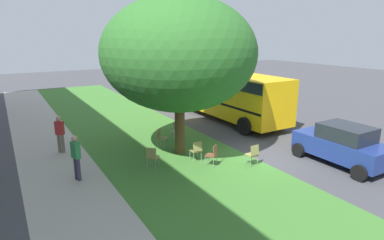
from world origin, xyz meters
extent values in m
plane|color=#424247|center=(0.00, 0.00, 0.00)|extent=(80.00, 80.00, 0.00)
cube|color=#3D752D|center=(0.00, 3.20, 0.00)|extent=(48.00, 6.00, 0.01)
cube|color=#ADA89E|center=(0.00, 7.60, 0.00)|extent=(48.00, 2.80, 0.01)
cylinder|color=brown|center=(2.22, 2.61, 1.40)|extent=(0.44, 0.44, 2.80)
ellipsoid|color=#2D6B28|center=(2.22, 2.61, 4.34)|extent=(6.46, 6.46, 4.78)
cube|color=brown|center=(0.28, 2.25, 0.44)|extent=(0.57, 0.57, 0.04)
cube|color=brown|center=(0.13, 2.15, 0.68)|extent=(0.30, 0.37, 0.40)
cylinder|color=gray|center=(0.52, 2.20, 0.21)|extent=(0.02, 0.02, 0.42)
cylinder|color=gray|center=(0.31, 2.50, 0.21)|extent=(0.02, 0.02, 0.42)
cylinder|color=gray|center=(0.24, 2.01, 0.21)|extent=(0.02, 0.02, 0.42)
cylinder|color=gray|center=(0.03, 2.30, 0.21)|extent=(0.02, 0.02, 0.42)
cube|color=olive|center=(1.28, 4.34, 0.44)|extent=(0.58, 0.58, 0.04)
cube|color=olive|center=(1.16, 4.46, 0.68)|extent=(0.34, 0.34, 0.40)
cylinder|color=gray|center=(1.28, 4.09, 0.21)|extent=(0.02, 0.02, 0.42)
cylinder|color=gray|center=(1.53, 4.35, 0.21)|extent=(0.02, 0.02, 0.42)
cylinder|color=gray|center=(1.04, 4.33, 0.21)|extent=(0.02, 0.02, 0.42)
cylinder|color=gray|center=(1.29, 4.59, 0.21)|extent=(0.02, 0.02, 0.42)
cube|color=#ADA393|center=(3.93, 1.87, 0.44)|extent=(0.56, 0.57, 0.04)
cube|color=#ADA393|center=(4.08, 1.77, 0.68)|extent=(0.28, 0.38, 0.40)
cylinder|color=gray|center=(3.88, 2.11, 0.21)|extent=(0.02, 0.02, 0.42)
cylinder|color=gray|center=(3.69, 1.80, 0.21)|extent=(0.02, 0.02, 0.42)
cylinder|color=gray|center=(4.17, 1.93, 0.21)|extent=(0.02, 0.02, 0.42)
cylinder|color=gray|center=(3.98, 1.63, 0.21)|extent=(0.02, 0.02, 0.42)
cube|color=olive|center=(1.04, 2.51, 0.44)|extent=(0.43, 0.45, 0.04)
cube|color=olive|center=(0.86, 2.52, 0.68)|extent=(0.11, 0.40, 0.40)
cylinder|color=gray|center=(1.20, 2.31, 0.21)|extent=(0.02, 0.02, 0.42)
cylinder|color=gray|center=(1.22, 2.67, 0.21)|extent=(0.02, 0.02, 0.42)
cylinder|color=gray|center=(0.86, 2.34, 0.21)|extent=(0.02, 0.02, 0.42)
cylinder|color=gray|center=(0.89, 2.70, 0.21)|extent=(0.02, 0.02, 0.42)
cube|color=olive|center=(3.28, 2.96, 0.44)|extent=(0.58, 0.58, 0.04)
cube|color=olive|center=(3.41, 3.08, 0.68)|extent=(0.35, 0.34, 0.40)
cylinder|color=gray|center=(3.04, 2.96, 0.21)|extent=(0.02, 0.02, 0.42)
cylinder|color=gray|center=(3.29, 2.71, 0.21)|extent=(0.02, 0.02, 0.42)
cylinder|color=gray|center=(3.27, 3.20, 0.21)|extent=(0.02, 0.02, 0.42)
cylinder|color=gray|center=(3.53, 2.95, 0.21)|extent=(0.02, 0.02, 0.42)
cube|color=olive|center=(-0.50, 0.80, 0.44)|extent=(0.40, 0.42, 0.04)
cube|color=olive|center=(-0.68, 0.80, 0.68)|extent=(0.09, 0.40, 0.40)
cylinder|color=gray|center=(-0.33, 0.63, 0.21)|extent=(0.02, 0.02, 0.42)
cylinder|color=gray|center=(-0.33, 0.99, 0.21)|extent=(0.02, 0.02, 0.42)
cylinder|color=gray|center=(-0.67, 0.62, 0.21)|extent=(0.02, 0.02, 0.42)
cylinder|color=gray|center=(-0.67, 0.98, 0.21)|extent=(0.02, 0.02, 0.42)
cube|color=navy|center=(-2.23, -2.42, 0.68)|extent=(3.70, 1.64, 0.76)
cube|color=#1E232B|center=(-2.38, -2.42, 1.33)|extent=(1.90, 1.44, 0.64)
cylinder|color=black|center=(-0.83, -1.55, 0.30)|extent=(0.60, 0.18, 0.60)
cylinder|color=black|center=(-0.83, -3.29, 0.30)|extent=(0.60, 0.18, 0.60)
cylinder|color=black|center=(-3.63, -1.55, 0.30)|extent=(0.60, 0.18, 0.60)
cube|color=yellow|center=(6.78, -2.83, 1.63)|extent=(10.40, 2.44, 2.50)
cube|color=black|center=(6.78, -2.83, 1.28)|extent=(10.30, 2.46, 0.12)
cube|color=black|center=(6.78, -2.83, 2.53)|extent=(10.30, 2.46, 0.56)
cylinder|color=black|center=(10.78, -1.57, 0.48)|extent=(0.96, 0.28, 0.96)
cylinder|color=black|center=(10.78, -4.09, 0.48)|extent=(0.96, 0.28, 0.96)
cylinder|color=black|center=(2.78, -1.57, 0.48)|extent=(0.96, 0.28, 0.96)
cylinder|color=black|center=(2.78, -4.09, 0.48)|extent=(0.96, 0.28, 0.96)
cylinder|color=#3F3851|center=(1.75, 7.17, 0.42)|extent=(0.14, 0.14, 0.85)
cylinder|color=#3F3851|center=(1.58, 7.12, 0.42)|extent=(0.14, 0.14, 0.85)
cube|color=#338C4C|center=(1.66, 7.14, 1.15)|extent=(0.40, 0.30, 0.60)
sphere|color=tan|center=(1.66, 7.14, 1.58)|extent=(0.22, 0.22, 0.22)
cylinder|color=#726659|center=(4.88, 7.08, 0.42)|extent=(0.14, 0.14, 0.85)
cylinder|color=#726659|center=(5.00, 7.22, 0.42)|extent=(0.14, 0.14, 0.85)
cube|color=red|center=(4.94, 7.15, 1.15)|extent=(0.38, 0.40, 0.60)
sphere|color=tan|center=(4.94, 7.15, 1.58)|extent=(0.22, 0.22, 0.22)
camera|label=1|loc=(-9.77, 9.13, 5.14)|focal=30.25mm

